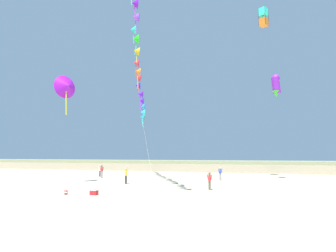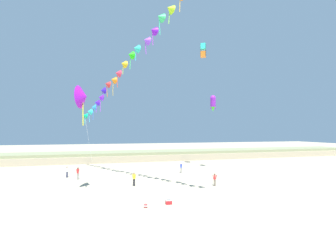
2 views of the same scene
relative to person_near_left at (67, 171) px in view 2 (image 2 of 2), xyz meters
The scene contains 13 objects.
ground_plane 24.16m from the person_near_left, 57.71° to the right, with size 240.00×240.00×0.00m, color tan.
dune_ridge 24.11m from the person_near_left, 57.67° to the left, with size 120.00×10.07×2.06m.
person_near_left is the anchor object (origin of this frame).
person_near_right 21.77m from the person_near_left, 31.80° to the right, with size 0.54×0.28×1.57m.
person_mid_center 17.70m from the person_near_left, ahead, with size 0.51×0.40×1.64m.
person_far_left 12.29m from the person_near_left, 45.00° to the right, with size 0.53×0.45×1.74m.
person_far_right 2.75m from the person_near_left, 53.65° to the right, with size 0.44×0.54×1.76m.
kite_banner_string 19.99m from the person_near_left, 38.29° to the right, with size 14.49×34.76×25.61m.
large_kite_low_lead 15.22m from the person_near_left, 77.12° to the right, with size 1.90×2.79×4.52m.
large_kite_mid_trail 27.03m from the person_near_left, ahead, with size 1.47×1.72×2.92m.
large_kite_high_solo 31.50m from the person_near_left, ahead, with size 1.33×1.33×2.54m.
beach_cooler 20.73m from the person_near_left, 59.22° to the right, with size 0.58×0.41×0.46m.
beach_ball 20.06m from the person_near_left, 65.56° to the right, with size 0.36×0.36×0.36m.
Camera 2 is at (-9.24, -21.30, 6.98)m, focal length 28.00 mm.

